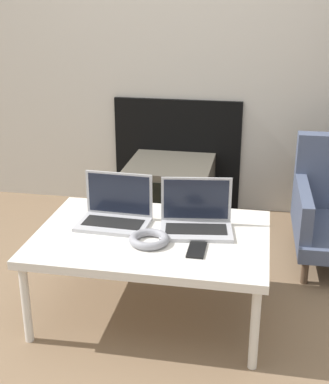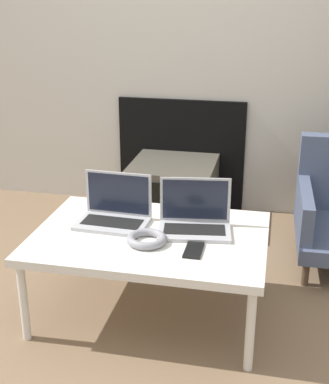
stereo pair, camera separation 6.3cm
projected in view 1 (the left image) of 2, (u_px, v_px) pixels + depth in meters
ground_plane at (135, 358)px, 2.13m from camera, size 14.00×14.00×0.00m
wall_back at (196, 5)px, 3.20m from camera, size 7.00×0.08×2.60m
table at (152, 240)px, 2.32m from camera, size 1.00×0.70×0.39m
laptop_left at (115, 212)px, 2.40m from camera, size 0.32×0.22×0.22m
laptop_right at (196, 218)px, 2.34m from camera, size 0.34×0.25×0.22m
headphones at (149, 239)px, 2.22m from camera, size 0.17×0.17×0.03m
phone at (197, 250)px, 2.16m from camera, size 0.07×0.14×0.01m
tv at (170, 192)px, 3.32m from camera, size 0.51×0.52×0.38m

